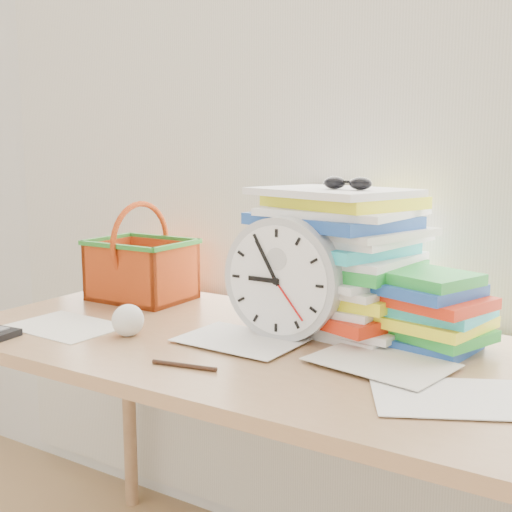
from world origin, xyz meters
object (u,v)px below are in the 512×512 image
Objects in this scene: desk at (246,372)px; basket at (141,252)px; paper_stack at (340,259)px; clock at (283,279)px; book_stack at (419,309)px.

basket is at bearing 158.69° from desk.
paper_stack is at bearing 59.18° from desk.
desk is at bearing -140.47° from clock.
paper_stack is 1.36× the size of basket.
paper_stack reaches higher than desk.
clock reaches higher than desk.
clock reaches higher than basket.
paper_stack is at bearing 2.73° from basket.
desk is at bearing -120.82° from paper_stack.
desk is 0.55m from basket.
clock is (-0.06, -0.16, -0.03)m from paper_stack.
basket is at bearing -177.03° from paper_stack.
paper_stack is 0.60m from basket.
paper_stack reaches higher than clock.
paper_stack is at bearing 166.06° from book_stack.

